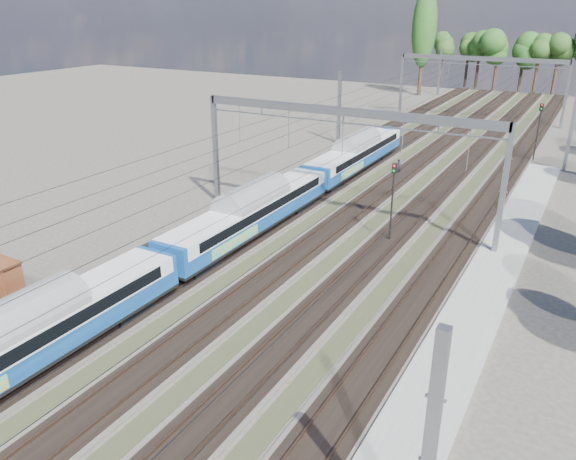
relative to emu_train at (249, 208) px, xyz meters
The scene contains 9 objects.
track_bed 21.35m from the emu_train, 77.77° to the left, with size 21.00×130.00×0.34m.
platform 17.18m from the emu_train, 14.45° to the right, with size 3.00×70.00×0.30m, color gray.
catenary 29.13m from the emu_train, 80.36° to the left, with size 25.65×130.00×9.00m.
tree_belt 69.89m from the emu_train, 80.53° to the left, with size 39.52×101.25×12.37m.
poplar 75.03m from the emu_train, 97.72° to the left, with size 4.40×4.40×19.04m.
emu_train is the anchor object (origin of this frame).
worker 21.48m from the emu_train, 79.17° to the left, with size 0.59×0.38×1.61m, color black.
signal_near 10.13m from the emu_train, 26.23° to the left, with size 0.40×0.37×5.80m.
signal_far 36.93m from the emu_train, 65.99° to the left, with size 0.41×0.37×6.13m.
Camera 1 is at (16.22, -7.20, 15.85)m, focal length 35.00 mm.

